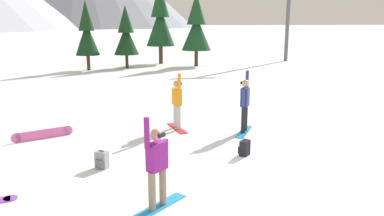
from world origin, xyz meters
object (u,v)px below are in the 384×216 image
snowboarder_foreground (157,166)px  pine_tree_tall (160,19)px  snowboarder_background (177,103)px  ski_lift_tower (289,1)px  pine_tree_young (87,33)px  pine_tree_twin (126,34)px  backpack_black (244,148)px  loose_snowboard_near_right (43,134)px  snowboarder_midground (245,104)px  backpack_grey (102,160)px  pine_tree_broad (196,26)px

snowboarder_foreground → pine_tree_tall: 27.63m
snowboarder_background → ski_lift_tower: 26.12m
snowboarder_foreground → pine_tree_young: (-2.98, 23.52, 1.97)m
snowboarder_background → pine_tree_twin: 18.74m
backpack_black → ski_lift_tower: size_ratio=0.05×
snowboarder_foreground → loose_snowboard_near_right: 6.31m
snowboarder_background → ski_lift_tower: (13.83, 21.67, 4.65)m
snowboarder_midground → loose_snowboard_near_right: (-6.61, 0.52, -0.84)m
pine_tree_twin → pine_tree_young: bearing=-164.1°
backpack_grey → pine_tree_young: pine_tree_young is taller
snowboarder_midground → pine_tree_young: size_ratio=0.39×
pine_tree_tall → pine_tree_young: size_ratio=1.35×
snowboarder_foreground → pine_tree_young: bearing=97.2°
pine_tree_broad → pine_tree_twin: (-5.80, -0.34, -0.60)m
pine_tree_twin → ski_lift_tower: (15.11, 3.06, 2.88)m
pine_tree_broad → pine_tree_young: size_ratio=1.15×
loose_snowboard_near_right → backpack_black: size_ratio=3.82×
backpack_black → pine_tree_tall: size_ratio=0.07×
ski_lift_tower → snowboarder_midground: bearing=-117.3°
snowboarder_background → backpack_grey: snowboarder_background is taller
backpack_grey → pine_tree_young: 21.33m
pine_tree_twin → pine_tree_tall: bearing=43.5°
backpack_black → backpack_grey: (-3.91, -0.23, 0.00)m
pine_tree_tall → loose_snowboard_near_right: bearing=-105.9°
ski_lift_tower → pine_tree_broad: bearing=-163.8°
snowboarder_midground → pine_tree_tall: (-0.38, 22.40, 2.91)m
snowboarder_midground → backpack_black: (-0.73, -2.23, -0.77)m
loose_snowboard_near_right → snowboarder_background: bearing=4.4°
snowboarder_background → pine_tree_young: size_ratio=0.38×
snowboarder_foreground → pine_tree_broad: bearing=76.8°
loose_snowboard_near_right → pine_tree_broad: bearing=65.1°
snowboarder_midground → pine_tree_young: 19.80m
snowboarder_background → loose_snowboard_near_right: 4.51m
snowboarder_background → snowboarder_foreground: bearing=-102.4°
snowboarder_foreground → backpack_grey: size_ratio=4.11×
loose_snowboard_near_right → pine_tree_tall: size_ratio=0.25×
loose_snowboard_near_right → backpack_black: 6.49m
snowboarder_midground → backpack_black: 2.47m
backpack_black → pine_tree_young: size_ratio=0.09×
snowboarder_foreground → ski_lift_tower: 31.65m
snowboarder_background → pine_tree_tall: pine_tree_tall is taller
pine_tree_broad → loose_snowboard_near_right: bearing=-114.9°
snowboarder_background → pine_tree_twin: bearing=94.0°
pine_tree_tall → ski_lift_tower: bearing=0.6°
pine_tree_young → loose_snowboard_near_right: bearing=-90.6°
backpack_black → pine_tree_young: 21.79m
backpack_black → ski_lift_tower: 28.20m
snowboarder_midground → loose_snowboard_near_right: size_ratio=1.15×
backpack_black → pine_tree_tall: pine_tree_tall is taller
snowboarder_background → ski_lift_tower: size_ratio=0.20×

